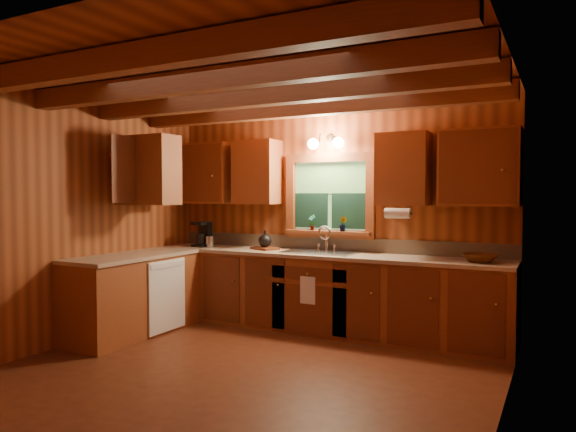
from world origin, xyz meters
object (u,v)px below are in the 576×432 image
(cutting_board, at_px, (265,248))
(sink, at_px, (320,256))
(coffee_maker, at_px, (203,234))
(wicker_basket, at_px, (480,258))

(cutting_board, bearing_deg, sink, 22.15)
(sink, relative_size, coffee_maker, 2.56)
(sink, distance_m, wicker_basket, 1.75)
(sink, xyz_separation_m, cutting_board, (-0.74, 0.01, 0.06))
(coffee_maker, xyz_separation_m, wicker_basket, (3.37, -0.03, -0.12))
(coffee_maker, bearing_deg, wicker_basket, 4.38)
(cutting_board, bearing_deg, wicker_basket, 21.37)
(wicker_basket, bearing_deg, cutting_board, 178.33)
(sink, distance_m, coffee_maker, 1.64)
(coffee_maker, height_order, cutting_board, coffee_maker)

